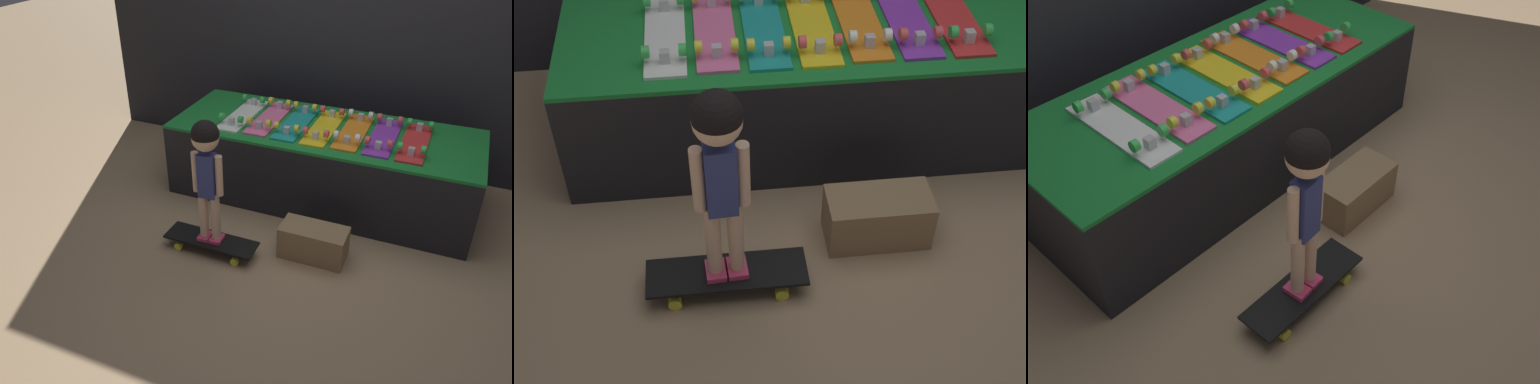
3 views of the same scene
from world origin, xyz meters
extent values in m
plane|color=#9E7F5B|center=(0.00, 0.00, 0.00)|extent=(16.00, 16.00, 0.00)
cube|color=black|center=(0.00, 0.61, 0.27)|extent=(2.21, 0.84, 0.55)
cube|color=#19752D|center=(0.00, 0.61, 0.56)|extent=(2.21, 0.84, 0.02)
cube|color=white|center=(-0.64, 0.59, 0.57)|extent=(0.17, 0.64, 0.01)
cube|color=#B7B7BC|center=(-0.64, 0.80, 0.60)|extent=(0.04, 0.04, 0.05)
cylinder|color=green|center=(-0.56, 0.80, 0.63)|extent=(0.03, 0.05, 0.05)
cylinder|color=green|center=(-0.71, 0.80, 0.63)|extent=(0.03, 0.05, 0.05)
cube|color=#B7B7BC|center=(-0.64, 0.38, 0.60)|extent=(0.04, 0.04, 0.05)
cylinder|color=green|center=(-0.56, 0.38, 0.63)|extent=(0.03, 0.05, 0.05)
cylinder|color=green|center=(-0.71, 0.38, 0.63)|extent=(0.03, 0.05, 0.05)
cube|color=pink|center=(-0.42, 0.61, 0.57)|extent=(0.17, 0.64, 0.01)
cube|color=#B7B7BC|center=(-0.42, 0.82, 0.60)|extent=(0.04, 0.04, 0.05)
cylinder|color=yellow|center=(-0.35, 0.82, 0.63)|extent=(0.03, 0.05, 0.05)
cylinder|color=yellow|center=(-0.50, 0.82, 0.63)|extent=(0.03, 0.05, 0.05)
cube|color=#B7B7BC|center=(-0.42, 0.40, 0.60)|extent=(0.04, 0.04, 0.05)
cylinder|color=yellow|center=(-0.35, 0.40, 0.63)|extent=(0.03, 0.05, 0.05)
cylinder|color=yellow|center=(-0.50, 0.40, 0.63)|extent=(0.03, 0.05, 0.05)
cube|color=teal|center=(-0.21, 0.60, 0.57)|extent=(0.17, 0.64, 0.01)
cube|color=#B7B7BC|center=(-0.21, 0.81, 0.60)|extent=(0.04, 0.04, 0.05)
cylinder|color=yellow|center=(-0.14, 0.81, 0.63)|extent=(0.03, 0.05, 0.05)
cylinder|color=yellow|center=(-0.29, 0.81, 0.63)|extent=(0.03, 0.05, 0.05)
cube|color=#B7B7BC|center=(-0.21, 0.39, 0.60)|extent=(0.04, 0.04, 0.05)
cylinder|color=yellow|center=(-0.14, 0.39, 0.63)|extent=(0.03, 0.05, 0.05)
cylinder|color=yellow|center=(-0.29, 0.39, 0.63)|extent=(0.03, 0.05, 0.05)
cube|color=yellow|center=(0.00, 0.59, 0.57)|extent=(0.17, 0.64, 0.01)
cube|color=#B7B7BC|center=(0.00, 0.80, 0.60)|extent=(0.04, 0.04, 0.05)
cylinder|color=#D84C4C|center=(0.07, 0.80, 0.63)|extent=(0.03, 0.05, 0.05)
cylinder|color=#D84C4C|center=(-0.07, 0.80, 0.63)|extent=(0.03, 0.05, 0.05)
cube|color=#B7B7BC|center=(0.00, 0.39, 0.60)|extent=(0.04, 0.04, 0.05)
cylinder|color=#D84C4C|center=(0.07, 0.39, 0.63)|extent=(0.03, 0.05, 0.05)
cylinder|color=#D84C4C|center=(-0.07, 0.39, 0.63)|extent=(0.03, 0.05, 0.05)
cube|color=orange|center=(0.21, 0.61, 0.57)|extent=(0.17, 0.64, 0.01)
cube|color=#B7B7BC|center=(0.21, 0.82, 0.60)|extent=(0.04, 0.04, 0.05)
cylinder|color=white|center=(0.29, 0.82, 0.63)|extent=(0.03, 0.05, 0.05)
cylinder|color=white|center=(0.14, 0.82, 0.63)|extent=(0.03, 0.05, 0.05)
cube|color=#B7B7BC|center=(0.21, 0.40, 0.60)|extent=(0.04, 0.04, 0.05)
cylinder|color=white|center=(0.29, 0.40, 0.63)|extent=(0.03, 0.05, 0.05)
cylinder|color=white|center=(0.14, 0.40, 0.63)|extent=(0.03, 0.05, 0.05)
cube|color=purple|center=(0.42, 0.61, 0.57)|extent=(0.17, 0.64, 0.01)
cube|color=#B7B7BC|center=(0.42, 0.82, 0.60)|extent=(0.04, 0.04, 0.05)
cylinder|color=#D84C4C|center=(0.50, 0.82, 0.63)|extent=(0.03, 0.05, 0.05)
cylinder|color=#D84C4C|center=(0.35, 0.82, 0.63)|extent=(0.03, 0.05, 0.05)
cube|color=#B7B7BC|center=(0.42, 0.40, 0.60)|extent=(0.04, 0.04, 0.05)
cylinder|color=#D84C4C|center=(0.50, 0.40, 0.63)|extent=(0.03, 0.05, 0.05)
cylinder|color=#D84C4C|center=(0.35, 0.40, 0.63)|extent=(0.03, 0.05, 0.05)
cube|color=red|center=(0.64, 0.60, 0.57)|extent=(0.17, 0.64, 0.01)
cube|color=#B7B7BC|center=(0.64, 0.81, 0.60)|extent=(0.04, 0.04, 0.05)
cylinder|color=green|center=(0.71, 0.81, 0.63)|extent=(0.03, 0.05, 0.05)
cylinder|color=green|center=(0.56, 0.81, 0.63)|extent=(0.03, 0.05, 0.05)
cube|color=#B7B7BC|center=(0.64, 0.39, 0.60)|extent=(0.04, 0.04, 0.05)
cylinder|color=green|center=(0.71, 0.39, 0.63)|extent=(0.03, 0.05, 0.05)
cylinder|color=green|center=(0.56, 0.39, 0.63)|extent=(0.03, 0.05, 0.05)
cube|color=black|center=(-0.46, -0.34, 0.08)|extent=(0.62, 0.19, 0.01)
cube|color=#B7B7BC|center=(-0.25, -0.34, 0.05)|extent=(0.04, 0.04, 0.05)
cylinder|color=yellow|center=(-0.25, -0.26, 0.03)|extent=(0.05, 0.03, 0.05)
cylinder|color=yellow|center=(-0.25, -0.42, 0.03)|extent=(0.05, 0.03, 0.05)
cube|color=#B7B7BC|center=(-0.66, -0.34, 0.05)|extent=(0.04, 0.04, 0.05)
cylinder|color=yellow|center=(-0.66, -0.26, 0.03)|extent=(0.05, 0.03, 0.05)
cylinder|color=yellow|center=(-0.66, -0.42, 0.03)|extent=(0.05, 0.03, 0.05)
cube|color=#E03D6B|center=(-0.41, -0.34, 0.10)|extent=(0.08, 0.11, 0.02)
cylinder|color=#DBB293|center=(-0.41, -0.34, 0.28)|extent=(0.06, 0.06, 0.33)
cube|color=#E03D6B|center=(-0.50, -0.34, 0.10)|extent=(0.08, 0.11, 0.02)
cylinder|color=#DBB293|center=(-0.50, -0.34, 0.28)|extent=(0.06, 0.06, 0.33)
cube|color=navy|center=(-0.46, -0.34, 0.57)|extent=(0.11, 0.08, 0.29)
cylinder|color=#DBB293|center=(-0.38, -0.33, 0.58)|extent=(0.05, 0.05, 0.26)
cylinder|color=#DBB293|center=(-0.53, -0.34, 0.58)|extent=(0.05, 0.05, 0.26)
sphere|color=#DBB293|center=(-0.46, -0.34, 0.82)|extent=(0.17, 0.17, 0.17)
sphere|color=black|center=(-0.46, -0.34, 0.84)|extent=(0.17, 0.17, 0.17)
cube|color=#8E704C|center=(0.18, -0.14, 0.11)|extent=(0.42, 0.21, 0.22)
camera|label=1|loc=(0.84, -2.63, 2.05)|focal=35.00mm
camera|label=2|loc=(-0.49, -2.11, 2.19)|focal=50.00mm
camera|label=3|loc=(-1.73, -1.40, 2.15)|focal=42.00mm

